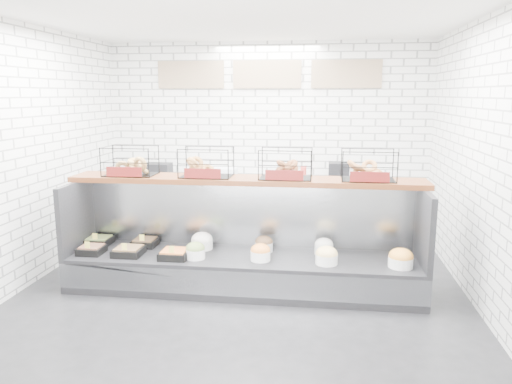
# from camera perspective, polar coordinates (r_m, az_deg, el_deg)

# --- Properties ---
(ground) EXTENTS (5.50, 5.50, 0.00)m
(ground) POSITION_cam_1_polar(r_m,az_deg,el_deg) (5.60, -1.95, -12.04)
(ground) COLOR black
(ground) RESTS_ON ground
(room_shell) EXTENTS (5.02, 5.51, 3.01)m
(room_shell) POSITION_cam_1_polar(r_m,az_deg,el_deg) (5.75, -1.09, 9.67)
(room_shell) COLOR white
(room_shell) RESTS_ON ground
(display_case) EXTENTS (4.00, 0.90, 1.20)m
(display_case) POSITION_cam_1_polar(r_m,az_deg,el_deg) (5.80, -1.48, -7.76)
(display_case) COLOR black
(display_case) RESTS_ON ground
(bagel_shelf) EXTENTS (4.10, 0.50, 0.40)m
(bagel_shelf) POSITION_cam_1_polar(r_m,az_deg,el_deg) (5.72, -1.17, 2.75)
(bagel_shelf) COLOR #49210F
(bagel_shelf) RESTS_ON display_case
(prep_counter) EXTENTS (4.00, 0.60, 1.20)m
(prep_counter) POSITION_cam_1_polar(r_m,az_deg,el_deg) (7.76, 0.88, -1.79)
(prep_counter) COLOR #93969B
(prep_counter) RESTS_ON ground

